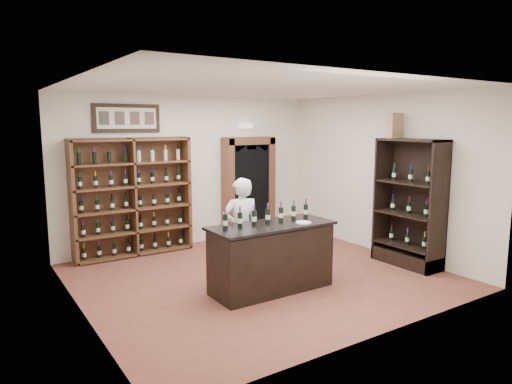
% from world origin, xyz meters
% --- Properties ---
extents(floor, '(5.50, 5.50, 0.00)m').
position_xyz_m(floor, '(0.00, 0.00, 0.00)').
color(floor, brown).
rests_on(floor, ground).
extents(ceiling, '(5.50, 5.50, 0.00)m').
position_xyz_m(ceiling, '(0.00, 0.00, 3.00)').
color(ceiling, white).
rests_on(ceiling, wall_back).
extents(wall_back, '(5.50, 0.04, 3.00)m').
position_xyz_m(wall_back, '(0.00, 2.50, 1.50)').
color(wall_back, white).
rests_on(wall_back, ground).
extents(wall_left, '(0.04, 5.00, 3.00)m').
position_xyz_m(wall_left, '(-2.75, 0.00, 1.50)').
color(wall_left, white).
rests_on(wall_left, ground).
extents(wall_right, '(0.04, 5.00, 3.00)m').
position_xyz_m(wall_right, '(2.75, 0.00, 1.50)').
color(wall_right, white).
rests_on(wall_right, ground).
extents(wine_shelf, '(2.20, 0.38, 2.20)m').
position_xyz_m(wine_shelf, '(-1.30, 2.33, 1.10)').
color(wine_shelf, brown).
rests_on(wine_shelf, ground).
extents(framed_picture, '(1.25, 0.04, 0.52)m').
position_xyz_m(framed_picture, '(-1.30, 2.47, 2.55)').
color(framed_picture, black).
rests_on(framed_picture, wall_back).
extents(arched_doorway, '(1.17, 0.35, 2.17)m').
position_xyz_m(arched_doorway, '(1.25, 2.33, 1.14)').
color(arched_doorway, black).
rests_on(arched_doorway, ground).
extents(emergency_light, '(0.30, 0.10, 0.10)m').
position_xyz_m(emergency_light, '(1.25, 2.42, 2.40)').
color(emergency_light, white).
rests_on(emergency_light, wall_back).
extents(tasting_counter, '(1.88, 0.78, 1.00)m').
position_xyz_m(tasting_counter, '(-0.20, -0.60, 0.49)').
color(tasting_counter, black).
rests_on(tasting_counter, ground).
extents(counter_bottle_0, '(0.07, 0.07, 0.30)m').
position_xyz_m(counter_bottle_0, '(-0.92, -0.50, 1.11)').
color(counter_bottle_0, black).
rests_on(counter_bottle_0, tasting_counter).
extents(counter_bottle_1, '(0.07, 0.07, 0.30)m').
position_xyz_m(counter_bottle_1, '(-0.68, -0.50, 1.11)').
color(counter_bottle_1, black).
rests_on(counter_bottle_1, tasting_counter).
extents(counter_bottle_2, '(0.07, 0.07, 0.30)m').
position_xyz_m(counter_bottle_2, '(-0.44, -0.50, 1.11)').
color(counter_bottle_2, black).
rests_on(counter_bottle_2, tasting_counter).
extents(counter_bottle_3, '(0.07, 0.07, 0.30)m').
position_xyz_m(counter_bottle_3, '(-0.20, -0.50, 1.11)').
color(counter_bottle_3, black).
rests_on(counter_bottle_3, tasting_counter).
extents(counter_bottle_4, '(0.07, 0.07, 0.30)m').
position_xyz_m(counter_bottle_4, '(0.04, -0.50, 1.11)').
color(counter_bottle_4, black).
rests_on(counter_bottle_4, tasting_counter).
extents(counter_bottle_5, '(0.07, 0.07, 0.30)m').
position_xyz_m(counter_bottle_5, '(0.28, -0.50, 1.11)').
color(counter_bottle_5, black).
rests_on(counter_bottle_5, tasting_counter).
extents(counter_bottle_6, '(0.07, 0.07, 0.30)m').
position_xyz_m(counter_bottle_6, '(0.52, -0.50, 1.11)').
color(counter_bottle_6, black).
rests_on(counter_bottle_6, tasting_counter).
extents(side_cabinet, '(0.48, 1.20, 2.20)m').
position_xyz_m(side_cabinet, '(2.52, -0.90, 0.75)').
color(side_cabinet, black).
rests_on(side_cabinet, ground).
extents(shopkeeper, '(0.67, 0.52, 1.63)m').
position_xyz_m(shopkeeper, '(-0.33, 0.05, 0.81)').
color(shopkeeper, white).
rests_on(shopkeeper, ground).
extents(plate, '(0.22, 0.22, 0.02)m').
position_xyz_m(plate, '(0.23, -0.81, 1.01)').
color(plate, beige).
rests_on(plate, tasting_counter).
extents(wine_crate, '(0.32, 0.16, 0.44)m').
position_xyz_m(wine_crate, '(2.50, -0.50, 2.42)').
color(wine_crate, '#A58057').
rests_on(wine_crate, side_cabinet).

